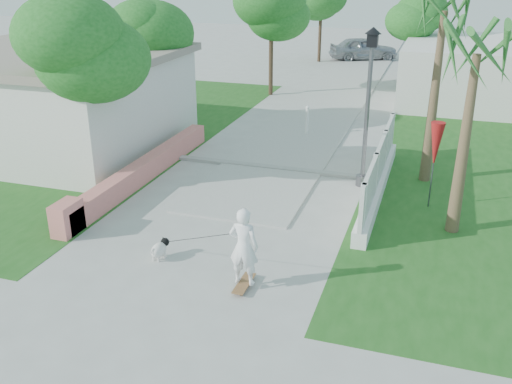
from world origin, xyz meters
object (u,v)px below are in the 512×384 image
at_px(bollard, 307,119).
at_px(parked_car, 363,49).
at_px(dog, 160,249).
at_px(street_lamp, 368,103).
at_px(patio_umbrella, 436,146).
at_px(skateboarder, 208,240).

height_order(bollard, parked_car, parked_car).
bearing_deg(dog, parked_car, 100.80).
xyz_separation_m(street_lamp, patio_umbrella, (1.90, -1.00, -0.74)).
xyz_separation_m(street_lamp, skateboarder, (-2.31, -5.98, -1.65)).
height_order(street_lamp, patio_umbrella, street_lamp).
relative_size(bollard, skateboarder, 0.45).
distance_m(skateboarder, dog, 1.39).
xyz_separation_m(bollard, patio_umbrella, (4.60, -5.50, 1.10)).
relative_size(street_lamp, bollard, 4.07).
height_order(patio_umbrella, skateboarder, patio_umbrella).
bearing_deg(skateboarder, patio_umbrella, -130.58).
height_order(street_lamp, skateboarder, street_lamp).
xyz_separation_m(street_lamp, parked_car, (-3.14, 21.92, -1.70)).
height_order(skateboarder, dog, skateboarder).
bearing_deg(patio_umbrella, parked_car, 102.40).
relative_size(skateboarder, parked_car, 0.57).
xyz_separation_m(bollard, dog, (-0.86, -10.22, -0.35)).
height_order(street_lamp, parked_car, street_lamp).
bearing_deg(bollard, dog, -94.82).
relative_size(patio_umbrella, dog, 3.64).
relative_size(bollard, parked_car, 0.26).
relative_size(bollard, dog, 1.73).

